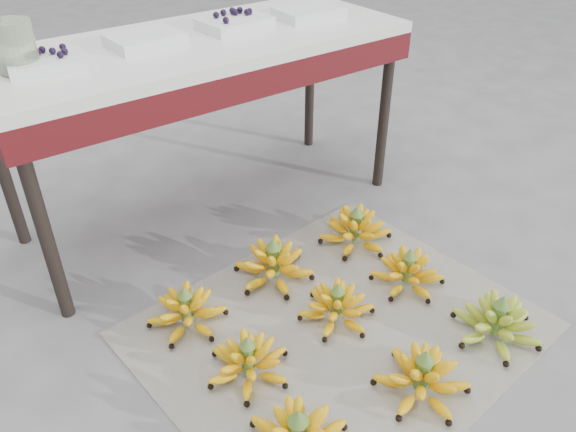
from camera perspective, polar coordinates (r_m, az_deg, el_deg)
ground at (r=1.93m, az=2.55°, el=-12.90°), size 60.00×60.00×0.00m
newspaper_mat at (r=1.98m, az=5.06°, el=-11.39°), size 1.34×1.15×0.01m
bunch_front_center at (r=1.79m, az=13.44°, el=-15.68°), size 0.33×0.33×0.17m
bunch_front_right at (r=2.03m, az=20.46°, el=-10.10°), size 0.37×0.37×0.18m
bunch_mid_left at (r=1.80m, az=-4.04°, el=-14.50°), size 0.34×0.34×0.16m
bunch_mid_center at (r=1.98m, az=4.98°, el=-9.15°), size 0.35×0.35×0.16m
bunch_mid_right at (r=2.15m, az=12.06°, el=-5.58°), size 0.31×0.31×0.17m
bunch_back_left at (r=1.98m, az=-10.22°, el=-9.47°), size 0.35×0.35×0.16m
bunch_back_center at (r=2.13m, az=-1.47°, el=-4.95°), size 0.37×0.37×0.18m
bunch_back_right at (r=2.33m, az=6.88°, el=-1.44°), size 0.38×0.38×0.18m
vendor_table at (r=2.28m, az=-8.77°, el=15.33°), size 1.63×0.65×0.78m
tray_far_left at (r=2.05m, az=-23.33°, el=14.17°), size 0.26×0.21×0.06m
tray_left at (r=2.19m, az=-14.29°, el=16.98°), size 0.27×0.20×0.04m
tray_right at (r=2.35m, az=-5.44°, el=18.99°), size 0.28×0.21×0.07m
tray_far_right at (r=2.50m, az=2.13°, el=19.95°), size 0.27×0.20×0.04m
glass_jar at (r=2.04m, az=-26.00°, el=15.22°), size 0.17×0.17×0.16m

